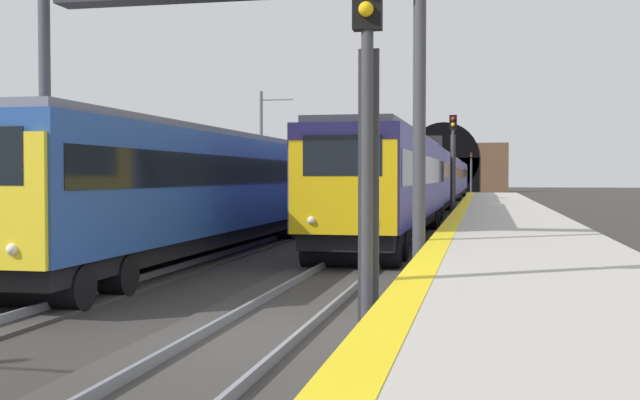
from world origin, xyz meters
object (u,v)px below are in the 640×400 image
at_px(train_main_approaching, 437,178).
at_px(catenary_mast_far, 262,150).
at_px(railway_signal_far, 471,170).
at_px(railway_signal_near, 367,134).
at_px(train_adjacent_platform, 282,182).
at_px(railway_signal_mid, 453,160).
at_px(overhead_signal_gantry, 222,39).

relative_size(train_main_approaching, catenary_mast_far, 9.54).
bearing_deg(railway_signal_far, railway_signal_near, 0.00).
xyz_separation_m(train_adjacent_platform, railway_signal_far, (75.21, -6.82, 1.12)).
distance_m(railway_signal_far, catenary_mast_far, 57.37).
bearing_deg(train_adjacent_platform, catenary_mast_far, -161.42).
bearing_deg(catenary_mast_far, train_adjacent_platform, -161.51).
relative_size(railway_signal_near, railway_signal_far, 0.90).
relative_size(railway_signal_mid, overhead_signal_gantry, 0.61).
distance_m(train_adjacent_platform, overhead_signal_gantry, 15.62).
xyz_separation_m(train_main_approaching, railway_signal_mid, (-17.20, -1.81, 0.97)).
height_order(train_main_approaching, train_adjacent_platform, train_main_approaching).
bearing_deg(train_main_approaching, train_adjacent_platform, -10.55).
height_order(train_main_approaching, overhead_signal_gantry, overhead_signal_gantry).
distance_m(railway_signal_near, railway_signal_far, 96.99).
height_order(train_main_approaching, catenary_mast_far, catenary_mast_far).
relative_size(railway_signal_near, catenary_mast_far, 0.62).
bearing_deg(overhead_signal_gantry, railway_signal_far, -2.74).
bearing_deg(railway_signal_mid, railway_signal_near, 0.00).
distance_m(train_main_approaching, railway_signal_far, 49.43).
distance_m(train_adjacent_platform, catenary_mast_far, 20.58).
height_order(railway_signal_near, catenary_mast_far, catenary_mast_far).
xyz_separation_m(railway_signal_near, overhead_signal_gantry, (6.74, 4.32, 2.56)).
distance_m(railway_signal_near, railway_signal_mid, 30.42).
bearing_deg(overhead_signal_gantry, train_main_approaching, -3.51).
xyz_separation_m(train_main_approaching, catenary_mast_far, (-6.41, 11.50, 1.97)).
bearing_deg(railway_signal_near, overhead_signal_gantry, -147.38).
bearing_deg(railway_signal_mid, train_adjacent_platform, -38.30).
xyz_separation_m(train_adjacent_platform, catenary_mast_far, (19.42, 6.49, 2.07)).
bearing_deg(railway_signal_near, train_main_approaching, -177.82).
bearing_deg(train_main_approaching, railway_signal_near, 2.60).
distance_m(railway_signal_far, overhead_signal_gantry, 90.38).
height_order(overhead_signal_gantry, catenary_mast_far, catenary_mast_far).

